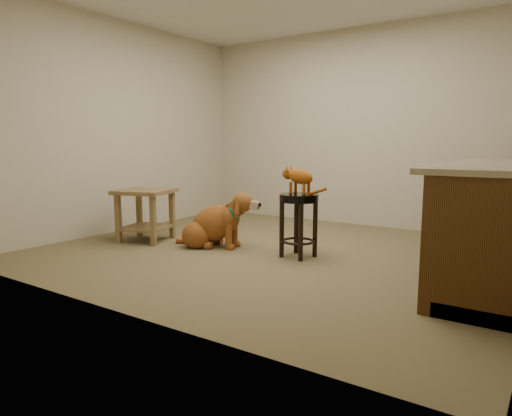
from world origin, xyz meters
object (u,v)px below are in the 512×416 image
Objects in this scene: golden_retriever at (214,225)px; padded_stool at (299,213)px; wood_stool at (502,213)px; tabby_kitten at (298,177)px; side_table at (146,207)px.

padded_stool is at bearing -8.35° from golden_retriever.
golden_retriever is at bearing -173.62° from padded_stool.
wood_stool is 3.12m from golden_retriever.
wood_stool is 1.40× the size of tabby_kitten.
side_table is at bearing -170.52° from padded_stool.
wood_stool reaches higher than side_table.
padded_stool is at bearing 9.48° from side_table.
tabby_kitten is at bearing -8.12° from golden_retriever.
padded_stool is at bearing -132.34° from wood_stool.
tabby_kitten reaches higher than padded_stool.
padded_stool reaches higher than side_table.
tabby_kitten is (-1.58, -1.72, 0.43)m from wood_stool.
side_table is 0.87m from golden_retriever.
golden_retriever reaches higher than side_table.
padded_stool is at bearing -5.72° from tabby_kitten.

